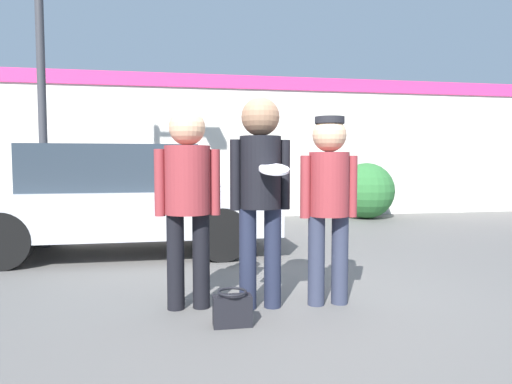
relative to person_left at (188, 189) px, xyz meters
The scene contains 9 objects.
ground_plane 1.41m from the person_left, ahead, with size 56.00×56.00×0.00m, color #5B5956.
storefront_building 6.56m from the person_left, 81.68° to the left, with size 24.00×0.22×3.22m.
person_left is the anchor object (origin of this frame).
person_middle_with_frisbee 0.63m from the person_left, ahead, with size 0.53×0.55×1.83m.
person_right 1.24m from the person_left, ahead, with size 0.52×0.35×1.67m.
parked_car_near 2.79m from the person_left, 107.65° to the left, with size 4.21×1.83×1.50m.
street_lamp 4.29m from the person_left, 117.56° to the left, with size 1.53×0.35×5.18m.
shrub 7.02m from the person_left, 53.74° to the left, with size 1.25×1.25×1.25m.
handbag 1.09m from the person_left, 57.37° to the right, with size 0.30×0.23×0.28m.
Camera 1 is at (-1.07, -3.93, 1.28)m, focal length 32.00 mm.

